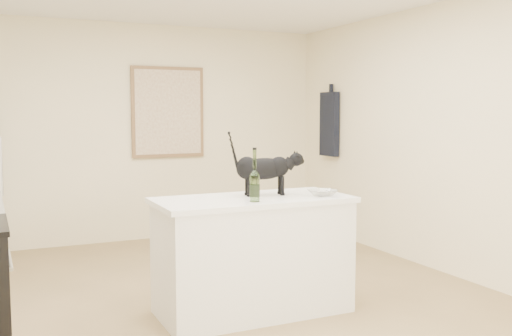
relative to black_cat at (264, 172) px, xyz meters
The scene contains 12 objects.
floor 1.12m from the black_cat, 150.28° to the left, with size 5.50×5.50×0.00m, color #94784E.
wall_back 2.90m from the black_cat, 94.47° to the left, with size 4.50×4.50×0.00m, color beige.
wall_right 2.04m from the black_cat, ahead, with size 5.50×5.50×0.00m, color beige.
island_base 0.67m from the black_cat, 150.27° to the right, with size 1.44×0.67×0.86m, color white.
island_top 0.25m from the black_cat, 150.27° to the right, with size 1.50×0.70×0.04m, color white.
artwork_frame 2.89m from the black_cat, 88.50° to the left, with size 0.90×0.03×1.10m, color brown.
artwork_canvas 2.87m from the black_cat, 88.49° to the left, with size 0.82×0.00×1.02m, color beige.
hanging_garment 2.95m from the black_cat, 47.95° to the left, with size 0.08×0.34×0.80m, color black.
black_cat is the anchor object (origin of this frame).
wine_bottle 0.33m from the black_cat, 126.87° to the right, with size 0.07×0.07×0.35m, color #376127.
glass_bowl 0.49m from the black_cat, 31.59° to the right, with size 0.21×0.21×0.05m, color white.
fridge_paper 3.12m from the black_cat, 125.93° to the left, with size 0.00×0.14×0.18m, color beige.
Camera 1 is at (-1.74, -4.21, 1.55)m, focal length 40.91 mm.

